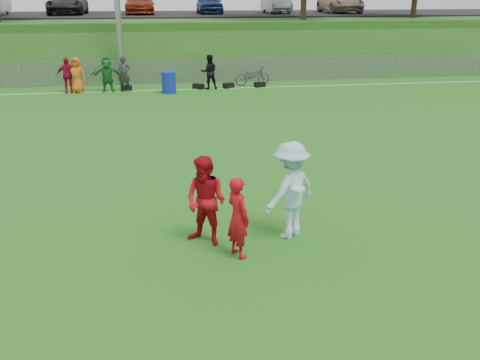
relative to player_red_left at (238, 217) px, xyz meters
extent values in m
plane|color=#206916|center=(0.03, 0.03, -0.77)|extent=(120.00, 120.00, 0.00)
cube|color=white|center=(0.03, 18.03, -0.77)|extent=(60.00, 0.10, 0.01)
cube|color=gray|center=(0.03, 20.03, -0.17)|extent=(58.00, 0.02, 1.20)
cube|color=gray|center=(0.03, 20.03, 0.48)|extent=(58.00, 0.04, 0.04)
cube|color=#254E16|center=(0.03, 31.03, 0.73)|extent=(120.00, 18.00, 3.00)
cube|color=black|center=(0.03, 33.03, 2.28)|extent=(120.00, 12.00, 0.10)
imported|color=black|center=(-6.97, 32.03, 3.05)|extent=(2.39, 5.18, 1.44)
imported|color=maroon|center=(-1.97, 32.03, 3.05)|extent=(2.02, 4.96, 1.44)
imported|color=navy|center=(3.03, 32.03, 3.05)|extent=(1.70, 4.23, 1.44)
imported|color=slate|center=(8.03, 32.03, 3.05)|extent=(1.52, 4.37, 1.44)
imported|color=tan|center=(13.03, 32.03, 3.05)|extent=(2.39, 5.18, 1.44)
imported|color=#A50B27|center=(-5.43, 18.03, 0.08)|extent=(1.04, 0.55, 1.69)
imported|color=orange|center=(-4.99, 18.03, 0.08)|extent=(0.88, 0.63, 1.69)
imported|color=#1D6E28|center=(-3.55, 18.03, 0.08)|extent=(1.62, 0.69, 1.69)
imported|color=#2C2C2E|center=(-2.74, 18.03, 0.08)|extent=(0.67, 0.49, 1.69)
imported|color=black|center=(1.44, 18.03, 0.08)|extent=(0.85, 0.68, 1.69)
cube|color=black|center=(-2.69, 18.13, -0.64)|extent=(0.57, 0.32, 0.26)
cube|color=black|center=(0.88, 18.13, -0.64)|extent=(0.61, 0.54, 0.26)
cube|color=black|center=(2.43, 18.13, -0.64)|extent=(0.61, 0.45, 0.26)
cube|color=black|center=(4.05, 18.13, -0.64)|extent=(0.59, 0.38, 0.26)
imported|color=#B20C15|center=(0.00, 0.00, 0.00)|extent=(0.58, 0.67, 1.54)
imported|color=#AF0C16|center=(-0.52, 0.62, 0.11)|extent=(1.08, 1.05, 1.76)
imported|color=#ABD7EE|center=(1.15, 0.67, 0.21)|extent=(1.46, 1.31, 1.96)
cylinder|color=white|center=(1.22, 0.38, 0.35)|extent=(0.27, 0.27, 0.03)
cylinder|color=#0F26AB|center=(-0.61, 17.23, -0.27)|extent=(0.75, 0.75, 1.01)
imported|color=#2F2F32|center=(3.78, 18.79, -0.28)|extent=(1.95, 0.94, 0.99)
camera|label=1|loc=(-1.42, -8.84, 3.89)|focal=40.00mm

